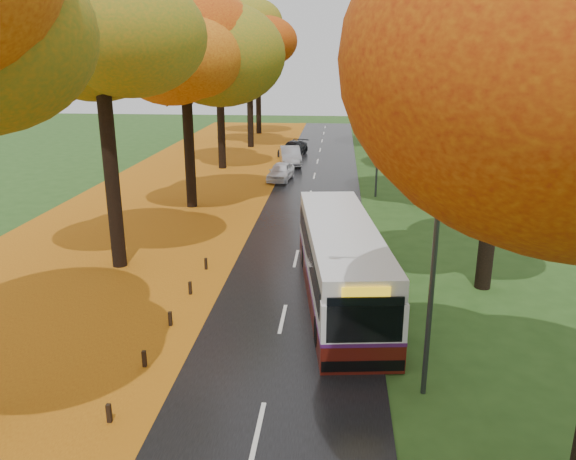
# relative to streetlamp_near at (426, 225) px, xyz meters

# --- Properties ---
(road) EXTENTS (6.50, 90.00, 0.04)m
(road) POSITION_rel_streetlamp_near_xyz_m (-3.95, 17.00, -4.69)
(road) COLOR black
(road) RESTS_ON ground
(centre_line) EXTENTS (0.12, 90.00, 0.01)m
(centre_line) POSITION_rel_streetlamp_near_xyz_m (-3.95, 17.00, -4.67)
(centre_line) COLOR silver
(centre_line) RESTS_ON road
(leaf_verge) EXTENTS (12.00, 90.00, 0.02)m
(leaf_verge) POSITION_rel_streetlamp_near_xyz_m (-12.95, 17.00, -4.70)
(leaf_verge) COLOR #90430D
(leaf_verge) RESTS_ON ground
(leaf_drift) EXTENTS (0.90, 90.00, 0.01)m
(leaf_drift) POSITION_rel_streetlamp_near_xyz_m (-7.00, 17.00, -4.67)
(leaf_drift) COLOR orange
(leaf_drift) RESTS_ON road
(trees_left) EXTENTS (9.20, 74.00, 13.88)m
(trees_left) POSITION_rel_streetlamp_near_xyz_m (-11.13, 19.06, 4.82)
(trees_left) COLOR black
(trees_left) RESTS_ON ground
(trees_right) EXTENTS (9.30, 74.20, 13.96)m
(trees_right) POSITION_rel_streetlamp_near_xyz_m (3.24, 18.91, 4.98)
(trees_right) COLOR black
(trees_right) RESTS_ON ground
(bollard_row) EXTENTS (0.11, 23.51, 0.52)m
(bollard_row) POSITION_rel_streetlamp_near_xyz_m (-7.65, -3.30, -4.45)
(bollard_row) COLOR black
(bollard_row) RESTS_ON ground
(streetlamp_near) EXTENTS (2.45, 0.18, 8.00)m
(streetlamp_near) POSITION_rel_streetlamp_near_xyz_m (0.00, 0.00, 0.00)
(streetlamp_near) COLOR #333538
(streetlamp_near) RESTS_ON ground
(streetlamp_mid) EXTENTS (2.45, 0.18, 8.00)m
(streetlamp_mid) POSITION_rel_streetlamp_near_xyz_m (0.00, 22.00, 0.00)
(streetlamp_mid) COLOR #333538
(streetlamp_mid) RESTS_ON ground
(streetlamp_far) EXTENTS (2.45, 0.18, 8.00)m
(streetlamp_far) POSITION_rel_streetlamp_near_xyz_m (0.00, 44.00, 0.00)
(streetlamp_far) COLOR #333538
(streetlamp_far) RESTS_ON ground
(bus) EXTENTS (3.74, 10.89, 2.81)m
(bus) POSITION_rel_streetlamp_near_xyz_m (-1.99, 5.95, -3.20)
(bus) COLOR #4B110B
(bus) RESTS_ON road
(car_white) EXTENTS (1.95, 3.89, 1.27)m
(car_white) POSITION_rel_streetlamp_near_xyz_m (-6.30, 26.20, -4.04)
(car_white) COLOR white
(car_white) RESTS_ON road
(car_silver) EXTENTS (2.29, 4.68, 1.48)m
(car_silver) POSITION_rel_streetlamp_near_xyz_m (-6.14, 32.26, -3.94)
(car_silver) COLOR #929499
(car_silver) RESTS_ON road
(car_dark) EXTENTS (2.85, 4.52, 1.22)m
(car_dark) POSITION_rel_streetlamp_near_xyz_m (-6.28, 36.99, -4.06)
(car_dark) COLOR black
(car_dark) RESTS_ON road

